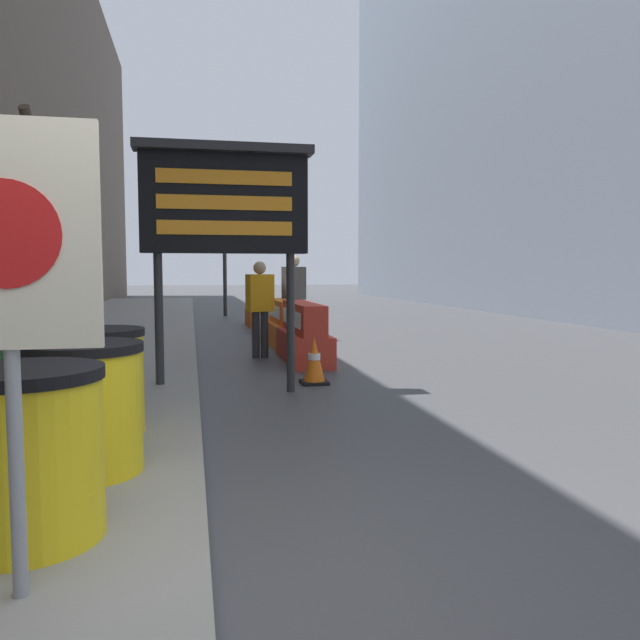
{
  "coord_description": "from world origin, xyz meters",
  "views": [
    {
      "loc": [
        -0.07,
        -2.55,
        1.46
      ],
      "look_at": [
        1.4,
        4.53,
        0.89
      ],
      "focal_mm": 35.0,
      "sensor_mm": 36.0,
      "label": 1
    }
  ],
  "objects_px": {
    "jersey_barrier_red_striped": "(303,336)",
    "traffic_light_near_curb": "(224,214)",
    "jersey_barrier_orange_far": "(259,312)",
    "pedestrian_worker": "(294,291)",
    "jersey_barrier_orange_near": "(283,325)",
    "barrel_drum_back": "(97,381)",
    "traffic_cone_mid": "(314,361)",
    "warning_sign": "(7,266)",
    "message_board": "(225,204)",
    "traffic_cone_near": "(288,333)",
    "barrel_drum_foreground": "(25,454)",
    "jersey_barrier_cream": "(269,318)",
    "pedestrian_passerby": "(260,301)",
    "barrel_drum_middle": "(85,408)"
  },
  "relations": [
    {
      "from": "pedestrian_worker",
      "to": "traffic_light_near_curb",
      "type": "bearing_deg",
      "value": 57.05
    },
    {
      "from": "traffic_cone_mid",
      "to": "barrel_drum_middle",
      "type": "bearing_deg",
      "value": -121.87
    },
    {
      "from": "barrel_drum_middle",
      "to": "jersey_barrier_red_striped",
      "type": "relative_size",
      "value": 0.41
    },
    {
      "from": "traffic_light_near_curb",
      "to": "message_board",
      "type": "bearing_deg",
      "value": -93.02
    },
    {
      "from": "jersey_barrier_orange_far",
      "to": "traffic_light_near_curb",
      "type": "distance_m",
      "value": 4.57
    },
    {
      "from": "message_board",
      "to": "jersey_barrier_red_striped",
      "type": "bearing_deg",
      "value": 60.91
    },
    {
      "from": "barrel_drum_foreground",
      "to": "jersey_barrier_cream",
      "type": "height_order",
      "value": "barrel_drum_foreground"
    },
    {
      "from": "warning_sign",
      "to": "traffic_light_near_curb",
      "type": "xyz_separation_m",
      "value": [
        1.76,
        17.39,
        1.74
      ]
    },
    {
      "from": "barrel_drum_foreground",
      "to": "traffic_cone_near",
      "type": "height_order",
      "value": "barrel_drum_foreground"
    },
    {
      "from": "jersey_barrier_red_striped",
      "to": "traffic_cone_mid",
      "type": "height_order",
      "value": "jersey_barrier_red_striped"
    },
    {
      "from": "jersey_barrier_orange_far",
      "to": "pedestrian_worker",
      "type": "height_order",
      "value": "pedestrian_worker"
    },
    {
      "from": "message_board",
      "to": "jersey_barrier_orange_far",
      "type": "relative_size",
      "value": 1.77
    },
    {
      "from": "message_board",
      "to": "pedestrian_passerby",
      "type": "xyz_separation_m",
      "value": [
        0.73,
        3.01,
        -1.28
      ]
    },
    {
      "from": "barrel_drum_foreground",
      "to": "traffic_cone_near",
      "type": "bearing_deg",
      "value": 72.65
    },
    {
      "from": "message_board",
      "to": "pedestrian_worker",
      "type": "distance_m",
      "value": 5.7
    },
    {
      "from": "barrel_drum_back",
      "to": "pedestrian_passerby",
      "type": "distance_m",
      "value": 5.49
    },
    {
      "from": "jersey_barrier_orange_near",
      "to": "traffic_light_near_curb",
      "type": "height_order",
      "value": "traffic_light_near_curb"
    },
    {
      "from": "warning_sign",
      "to": "message_board",
      "type": "xyz_separation_m",
      "value": [
        1.1,
        4.76,
        0.75
      ]
    },
    {
      "from": "barrel_drum_back",
      "to": "pedestrian_worker",
      "type": "xyz_separation_m",
      "value": [
        2.83,
        7.45,
        0.47
      ]
    },
    {
      "from": "jersey_barrier_red_striped",
      "to": "traffic_light_near_curb",
      "type": "height_order",
      "value": "traffic_light_near_curb"
    },
    {
      "from": "jersey_barrier_red_striped",
      "to": "pedestrian_worker",
      "type": "bearing_deg",
      "value": 83.65
    },
    {
      "from": "jersey_barrier_orange_far",
      "to": "pedestrian_worker",
      "type": "distance_m",
      "value": 3.9
    },
    {
      "from": "jersey_barrier_orange_far",
      "to": "traffic_cone_mid",
      "type": "relative_size",
      "value": 2.68
    },
    {
      "from": "traffic_light_near_curb",
      "to": "pedestrian_passerby",
      "type": "relative_size",
      "value": 2.78
    },
    {
      "from": "barrel_drum_middle",
      "to": "traffic_light_near_curb",
      "type": "distance_m",
      "value": 16.1
    },
    {
      "from": "pedestrian_worker",
      "to": "traffic_cone_mid",
      "type": "bearing_deg",
      "value": -137.15
    },
    {
      "from": "jersey_barrier_orange_near",
      "to": "jersey_barrier_orange_far",
      "type": "distance_m",
      "value": 4.48
    },
    {
      "from": "jersey_barrier_cream",
      "to": "jersey_barrier_orange_far",
      "type": "xyz_separation_m",
      "value": [
        -0.0,
        2.23,
        -0.01
      ]
    },
    {
      "from": "pedestrian_passerby",
      "to": "pedestrian_worker",
      "type": "bearing_deg",
      "value": 52.58
    },
    {
      "from": "jersey_barrier_cream",
      "to": "traffic_cone_mid",
      "type": "distance_m",
      "value": 6.47
    },
    {
      "from": "barrel_drum_foreground",
      "to": "jersey_barrier_cream",
      "type": "bearing_deg",
      "value": 76.97
    },
    {
      "from": "message_board",
      "to": "traffic_light_near_curb",
      "type": "xyz_separation_m",
      "value": [
        0.67,
        12.63,
        0.99
      ]
    },
    {
      "from": "barrel_drum_middle",
      "to": "traffic_cone_near",
      "type": "xyz_separation_m",
      "value": [
        2.45,
        7.19,
        -0.27
      ]
    },
    {
      "from": "traffic_light_near_curb",
      "to": "traffic_cone_mid",
      "type": "bearing_deg",
      "value": -87.77
    },
    {
      "from": "pedestrian_worker",
      "to": "jersey_barrier_cream",
      "type": "bearing_deg",
      "value": 60.52
    },
    {
      "from": "jersey_barrier_orange_far",
      "to": "jersey_barrier_orange_near",
      "type": "bearing_deg",
      "value": -90.0
    },
    {
      "from": "barrel_drum_back",
      "to": "traffic_cone_mid",
      "type": "bearing_deg",
      "value": 48.27
    },
    {
      "from": "barrel_drum_back",
      "to": "traffic_light_near_curb",
      "type": "distance_m",
      "value": 15.11
    },
    {
      "from": "jersey_barrier_cream",
      "to": "pedestrian_passerby",
      "type": "xyz_separation_m",
      "value": [
        -0.64,
        -3.89,
        0.59
      ]
    },
    {
      "from": "traffic_cone_near",
      "to": "pedestrian_passerby",
      "type": "xyz_separation_m",
      "value": [
        -0.63,
        -1.02,
        0.65
      ]
    },
    {
      "from": "barrel_drum_back",
      "to": "message_board",
      "type": "distance_m",
      "value": 2.94
    },
    {
      "from": "message_board",
      "to": "jersey_barrier_cream",
      "type": "height_order",
      "value": "message_board"
    },
    {
      "from": "message_board",
      "to": "traffic_light_near_curb",
      "type": "bearing_deg",
      "value": 86.98
    },
    {
      "from": "barrel_drum_middle",
      "to": "pedestrian_worker",
      "type": "xyz_separation_m",
      "value": [
        2.77,
        8.47,
        0.47
      ]
    },
    {
      "from": "jersey_barrier_red_striped",
      "to": "traffic_cone_near",
      "type": "relative_size",
      "value": 3.37
    },
    {
      "from": "traffic_light_near_curb",
      "to": "jersey_barrier_orange_far",
      "type": "bearing_deg",
      "value": -78.75
    },
    {
      "from": "jersey_barrier_red_striped",
      "to": "pedestrian_passerby",
      "type": "distance_m",
      "value": 1.0
    },
    {
      "from": "warning_sign",
      "to": "jersey_barrier_orange_near",
      "type": "distance_m",
      "value": 9.79
    },
    {
      "from": "warning_sign",
      "to": "jersey_barrier_orange_far",
      "type": "relative_size",
      "value": 1.16
    },
    {
      "from": "pedestrian_passerby",
      "to": "jersey_barrier_cream",
      "type": "bearing_deg",
      "value": 65.82
    }
  ]
}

